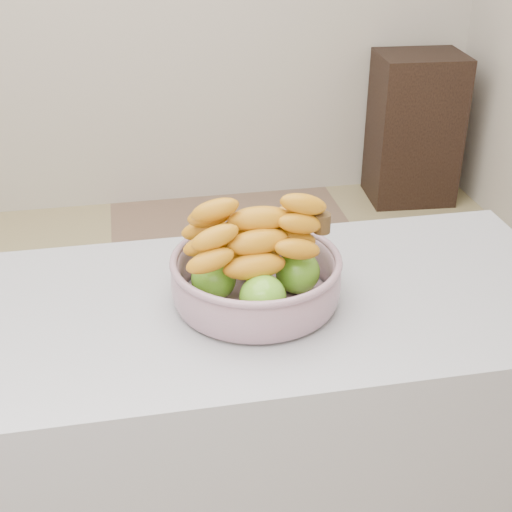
{
  "coord_description": "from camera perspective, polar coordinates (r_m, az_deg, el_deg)",
  "views": [
    {
      "loc": [
        0.12,
        -1.68,
        1.67
      ],
      "look_at": [
        0.34,
        -0.51,
        1.0
      ],
      "focal_mm": 50.0,
      "sensor_mm": 36.0,
      "label": 1
    }
  ],
  "objects": [
    {
      "name": "ground",
      "position": [
        2.37,
        -10.97,
        -16.27
      ],
      "size": [
        4.0,
        4.0,
        0.0
      ],
      "primitive_type": "plane",
      "color": "tan",
      "rests_on": "ground"
    },
    {
      "name": "fruit_bowl",
      "position": [
        1.39,
        -0.02,
        -1.29
      ],
      "size": [
        0.33,
        0.33,
        0.2
      ],
      "rotation": [
        0.0,
        0.0,
        -0.04
      ],
      "color": "#949DB2",
      "rests_on": "counter"
    },
    {
      "name": "cabinet",
      "position": [
        3.99,
        12.54,
        9.91
      ],
      "size": [
        0.47,
        0.39,
        0.8
      ],
      "primitive_type": "cube",
      "rotation": [
        0.0,
        0.0,
        -0.07
      ],
      "color": "black",
      "rests_on": "ground"
    },
    {
      "name": "counter",
      "position": [
        1.7,
        -12.06,
        -17.57
      ],
      "size": [
        2.0,
        0.6,
        0.9
      ],
      "primitive_type": "cube",
      "color": "gray",
      "rests_on": "ground"
    }
  ]
}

